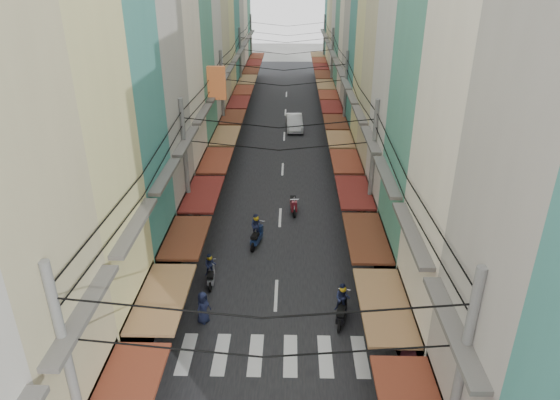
# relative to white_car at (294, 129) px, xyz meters

# --- Properties ---
(ground) EXTENTS (160.00, 160.00, 0.00)m
(ground) POSITION_rel_white_car_xyz_m (-0.91, -24.18, 0.00)
(ground) COLOR #62625D
(ground) RESTS_ON ground
(road) EXTENTS (10.00, 80.00, 0.02)m
(road) POSITION_rel_white_car_xyz_m (-0.91, -4.18, 0.01)
(road) COLOR black
(road) RESTS_ON ground
(sidewalk_left) EXTENTS (3.00, 80.00, 0.06)m
(sidewalk_left) POSITION_rel_white_car_xyz_m (-7.41, -4.18, 0.03)
(sidewalk_left) COLOR slate
(sidewalk_left) RESTS_ON ground
(sidewalk_right) EXTENTS (3.00, 80.00, 0.06)m
(sidewalk_right) POSITION_rel_white_car_xyz_m (5.59, -4.18, 0.03)
(sidewalk_right) COLOR slate
(sidewalk_right) RESTS_ON ground
(crosswalk) EXTENTS (7.55, 2.40, 0.01)m
(crosswalk) POSITION_rel_white_car_xyz_m (-0.91, -30.18, 0.03)
(crosswalk) COLOR silver
(crosswalk) RESTS_ON ground
(building_row_left) EXTENTS (7.80, 67.67, 23.70)m
(building_row_left) POSITION_rel_white_car_xyz_m (-8.83, -7.62, 9.78)
(building_row_left) COLOR beige
(building_row_left) RESTS_ON ground
(building_row_right) EXTENTS (7.80, 68.98, 22.59)m
(building_row_right) POSITION_rel_white_car_xyz_m (7.01, -7.73, 9.41)
(building_row_right) COLOR teal
(building_row_right) RESTS_ON ground
(utility_poles) EXTENTS (10.20, 66.13, 8.20)m
(utility_poles) POSITION_rel_white_car_xyz_m (-0.91, -9.17, 6.59)
(utility_poles) COLOR slate
(utility_poles) RESTS_ON ground
(white_car) EXTENTS (4.96, 2.17, 1.72)m
(white_car) POSITION_rel_white_car_xyz_m (0.00, 0.00, 0.00)
(white_car) COLOR silver
(white_car) RESTS_ON ground
(bicycle) EXTENTS (1.59, 1.06, 1.03)m
(bicycle) POSITION_rel_white_car_xyz_m (6.59, -27.18, 0.00)
(bicycle) COLOR black
(bicycle) RESTS_ON ground
(moving_scooters) EXTENTS (6.65, 12.59, 1.92)m
(moving_scooters) POSITION_rel_white_car_xyz_m (-0.90, -23.67, 0.56)
(moving_scooters) COLOR black
(moving_scooters) RESTS_ON ground
(parked_scooters) EXTENTS (12.93, 14.95, 1.00)m
(parked_scooters) POSITION_rel_white_car_xyz_m (3.53, -28.77, 0.46)
(parked_scooters) COLOR black
(parked_scooters) RESTS_ON ground
(pedestrians) EXTENTS (13.07, 23.96, 2.17)m
(pedestrians) POSITION_rel_white_car_xyz_m (-4.92, -21.53, 1.03)
(pedestrians) COLOR #2A212C
(pedestrians) RESTS_ON ground
(market_umbrella) EXTENTS (2.40, 2.40, 2.53)m
(market_umbrella) POSITION_rel_white_car_xyz_m (4.74, -32.27, 2.23)
(market_umbrella) COLOR #B2B2B7
(market_umbrella) RESTS_ON ground
(traffic_sign) EXTENTS (0.10, 0.70, 3.20)m
(traffic_sign) POSITION_rel_white_car_xyz_m (4.33, -23.18, 2.36)
(traffic_sign) COLOR slate
(traffic_sign) RESTS_ON ground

